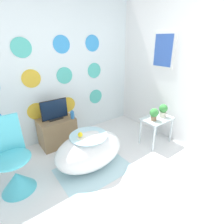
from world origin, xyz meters
TOP-DOWN VIEW (x-y plane):
  - wall_back_dotted at (-0.00, 2.21)m, footprint 4.38×0.05m
  - wall_right at (1.71, 1.09)m, footprint 0.06×3.19m
  - rug at (0.09, 0.99)m, footprint 0.99×0.70m
  - bathtub at (0.09, 1.10)m, footprint 1.00×0.64m
  - rubber_duck at (-0.03, 1.10)m, footprint 0.07×0.07m
  - chair at (-0.84, 1.26)m, footprint 0.42×0.42m
  - tv_cabinet at (-0.05, 1.95)m, footprint 0.58×0.41m
  - tv at (-0.05, 1.95)m, footprint 0.44×0.12m
  - vase at (0.19, 1.81)m, footprint 0.07×0.07m
  - side_table at (1.34, 0.93)m, footprint 0.52×0.35m
  - potted_plant_left at (1.22, 0.91)m, footprint 0.15×0.15m
  - potted_plant_right at (1.45, 0.91)m, footprint 0.15×0.15m

SIDE VIEW (x-z plane):
  - rug at x=0.09m, z-range 0.00..0.01m
  - tv_cabinet at x=-0.05m, z-range 0.00..0.48m
  - bathtub at x=0.09m, z-range 0.00..0.53m
  - chair at x=-0.84m, z-range -0.17..0.76m
  - side_table at x=1.34m, z-range 0.16..0.64m
  - vase at x=0.19m, z-range 0.47..0.61m
  - rubber_duck at x=-0.03m, z-range 0.53..0.60m
  - potted_plant_left at x=1.22m, z-range 0.50..0.71m
  - potted_plant_right at x=1.45m, z-range 0.49..0.72m
  - tv at x=-0.05m, z-range 0.46..0.81m
  - wall_back_dotted at x=0.00m, z-range 0.00..2.60m
  - wall_right at x=1.71m, z-range 0.00..2.60m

